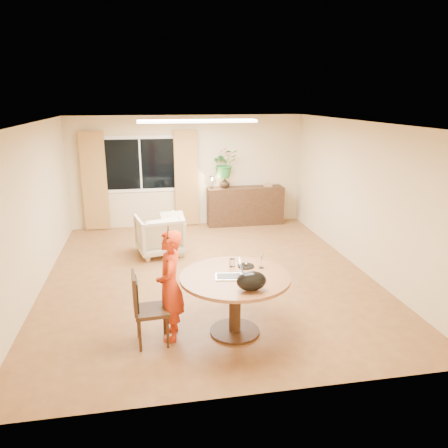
% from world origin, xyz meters
% --- Properties ---
extents(floor, '(6.50, 6.50, 0.00)m').
position_xyz_m(floor, '(0.00, 0.00, 0.00)').
color(floor, brown).
rests_on(floor, ground).
extents(ceiling, '(6.50, 6.50, 0.00)m').
position_xyz_m(ceiling, '(0.00, 0.00, 2.60)').
color(ceiling, white).
rests_on(ceiling, wall_back).
extents(wall_back, '(5.50, 0.00, 5.50)m').
position_xyz_m(wall_back, '(0.00, 3.25, 1.30)').
color(wall_back, '#C7B481').
rests_on(wall_back, floor).
extents(wall_left, '(0.00, 6.50, 6.50)m').
position_xyz_m(wall_left, '(-2.75, 0.00, 1.30)').
color(wall_left, '#C7B481').
rests_on(wall_left, floor).
extents(wall_right, '(0.00, 6.50, 6.50)m').
position_xyz_m(wall_right, '(2.75, 0.00, 1.30)').
color(wall_right, '#C7B481').
rests_on(wall_right, floor).
extents(window, '(1.70, 0.03, 1.30)m').
position_xyz_m(window, '(-1.10, 3.23, 1.50)').
color(window, white).
rests_on(window, wall_back).
extents(curtain_left, '(0.55, 0.08, 2.25)m').
position_xyz_m(curtain_left, '(-2.15, 3.15, 1.15)').
color(curtain_left, olive).
rests_on(curtain_left, wall_back).
extents(curtain_right, '(0.55, 0.08, 2.25)m').
position_xyz_m(curtain_right, '(-0.05, 3.15, 1.15)').
color(curtain_right, olive).
rests_on(curtain_right, wall_back).
extents(ceiling_panel, '(2.20, 0.35, 0.05)m').
position_xyz_m(ceiling_panel, '(0.00, 1.20, 2.57)').
color(ceiling_panel, white).
rests_on(ceiling_panel, ceiling).
extents(dining_table, '(1.42, 1.42, 0.81)m').
position_xyz_m(dining_table, '(0.07, -1.98, 0.64)').
color(dining_table, brown).
rests_on(dining_table, floor).
extents(dining_chair, '(0.48, 0.45, 0.95)m').
position_xyz_m(dining_chair, '(-1.00, -2.04, 0.47)').
color(dining_chair, black).
rests_on(dining_chair, floor).
extents(child, '(0.56, 0.40, 1.44)m').
position_xyz_m(child, '(-0.75, -1.94, 0.72)').
color(child, red).
rests_on(child, floor).
extents(laptop, '(0.39, 0.29, 0.24)m').
position_xyz_m(laptop, '(-0.02, -2.02, 0.93)').
color(laptop, '#B7B7BC').
rests_on(laptop, dining_table).
extents(tumbler, '(0.08, 0.08, 0.11)m').
position_xyz_m(tumbler, '(0.09, -1.67, 0.86)').
color(tumbler, white).
rests_on(tumbler, dining_table).
extents(wine_glass, '(0.08, 0.08, 0.19)m').
position_xyz_m(wine_glass, '(0.47, -1.79, 0.90)').
color(wine_glass, white).
rests_on(wine_glass, dining_table).
extents(pot_lid, '(0.23, 0.23, 0.04)m').
position_xyz_m(pot_lid, '(0.27, -1.71, 0.83)').
color(pot_lid, white).
rests_on(pot_lid, dining_table).
extents(handbag, '(0.39, 0.27, 0.24)m').
position_xyz_m(handbag, '(0.17, -2.45, 0.93)').
color(handbag, black).
rests_on(handbag, dining_table).
extents(armchair, '(0.99, 1.01, 0.79)m').
position_xyz_m(armchair, '(-0.78, 1.25, 0.39)').
color(armchair, beige).
rests_on(armchair, floor).
extents(throw, '(0.48, 0.58, 0.03)m').
position_xyz_m(throw, '(-0.51, 1.19, 0.80)').
color(throw, beige).
rests_on(throw, armchair).
extents(sideboard, '(1.83, 0.45, 0.92)m').
position_xyz_m(sideboard, '(1.35, 3.01, 0.46)').
color(sideboard, black).
rests_on(sideboard, floor).
extents(vase, '(0.25, 0.25, 0.25)m').
position_xyz_m(vase, '(0.84, 3.01, 1.04)').
color(vase, black).
rests_on(vase, sideboard).
extents(bouquet, '(0.72, 0.67, 0.66)m').
position_xyz_m(bouquet, '(0.83, 3.01, 1.49)').
color(bouquet, '#366526').
rests_on(bouquet, vase).
extents(book_stack, '(0.21, 0.16, 0.08)m').
position_xyz_m(book_stack, '(1.91, 3.01, 0.96)').
color(book_stack, '#98774D').
rests_on(book_stack, sideboard).
extents(desk_lamp, '(0.15, 0.15, 0.31)m').
position_xyz_m(desk_lamp, '(0.53, 2.96, 1.07)').
color(desk_lamp, black).
rests_on(desk_lamp, sideboard).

